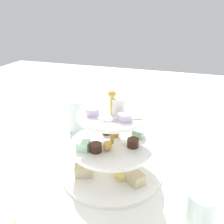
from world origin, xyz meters
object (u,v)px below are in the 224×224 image
(tiered_serving_stand, at_px, (112,150))
(butter_knife_left, at_px, (189,137))
(water_glass_tall_right, at_px, (78,115))
(water_glass_mid_back, at_px, (201,213))

(tiered_serving_stand, bearing_deg, butter_knife_left, 53.65)
(tiered_serving_stand, xyz_separation_m, water_glass_tall_right, (-0.20, 0.21, -0.01))
(butter_knife_left, bearing_deg, water_glass_tall_right, 50.88)
(water_glass_mid_back, bearing_deg, tiered_serving_stand, 150.90)
(tiered_serving_stand, relative_size, water_glass_tall_right, 2.30)
(water_glass_tall_right, xyz_separation_m, water_glass_mid_back, (0.43, -0.34, -0.01))
(water_glass_tall_right, height_order, butter_knife_left, water_glass_tall_right)
(water_glass_tall_right, bearing_deg, tiered_serving_stand, -46.15)
(tiered_serving_stand, relative_size, butter_knife_left, 1.61)
(water_glass_tall_right, distance_m, butter_knife_left, 0.41)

